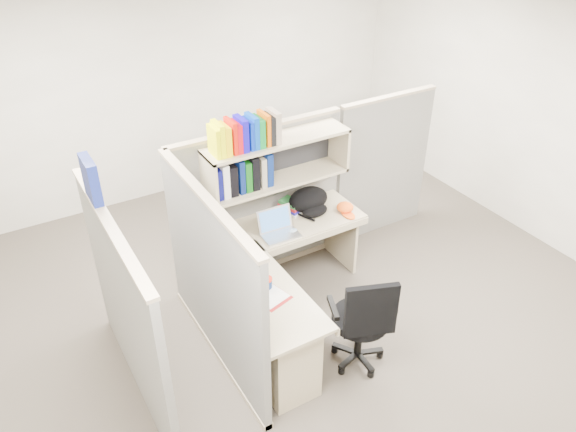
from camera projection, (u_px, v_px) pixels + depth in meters
ground at (306, 319)px, 5.32m from camera, size 6.00×6.00×0.00m
room_shell at (310, 167)px, 4.45m from camera, size 6.00×6.00×6.00m
cubicle at (246, 227)px, 5.01m from camera, size 3.79×1.84×1.95m
desk at (284, 317)px, 4.71m from camera, size 1.74×1.75×0.73m
laptop at (280, 225)px, 5.14m from camera, size 0.35×0.35×0.24m
backpack at (311, 202)px, 5.48m from camera, size 0.44×0.36×0.24m
orange_cap at (345, 207)px, 5.54m from camera, size 0.21×0.23×0.09m
snack_canister at (267, 283)px, 4.56m from camera, size 0.10×0.10×0.09m
tissue_box at (255, 312)px, 4.19m from camera, size 0.12×0.12×0.19m
mouse at (293, 231)px, 5.25m from camera, size 0.10×0.08×0.03m
paper_cup at (264, 218)px, 5.37m from camera, size 0.08×0.08×0.09m
book_stack at (291, 206)px, 5.54m from camera, size 0.25×0.28×0.11m
loose_paper at (267, 294)px, 4.51m from camera, size 0.30×0.35×0.00m
task_chair at (361, 334)px, 4.65m from camera, size 0.58×0.54×1.01m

